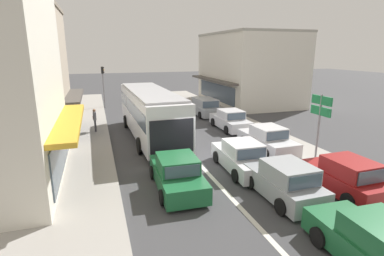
{
  "coord_description": "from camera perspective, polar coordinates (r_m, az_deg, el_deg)",
  "views": [
    {
      "loc": [
        -4.82,
        -13.63,
        5.7
      ],
      "look_at": [
        0.52,
        3.02,
        1.2
      ],
      "focal_mm": 28.0,
      "sensor_mm": 36.0,
      "label": 1
    }
  ],
  "objects": [
    {
      "name": "sedan_behind_bus_near",
      "position": [
        12.81,
        -2.87,
        -8.74
      ],
      "size": [
        2.01,
        4.26,
        1.47
      ],
      "color": "#1E6638",
      "rests_on": "ground"
    },
    {
      "name": "building_right_far",
      "position": [
        34.46,
        10.68,
        11.06
      ],
      "size": [
        8.73,
        11.82,
        7.65
      ],
      "color": "silver",
      "rests_on": "ground"
    },
    {
      "name": "kerb_right",
      "position": [
        23.21,
        11.18,
        0.09
      ],
      "size": [
        2.8,
        44.0,
        0.12
      ],
      "primitive_type": "cube",
      "color": "#A39E96",
      "rests_on": "ground"
    },
    {
      "name": "city_bus",
      "position": [
        20.02,
        -7.95,
        3.3
      ],
      "size": [
        2.92,
        10.91,
        3.23
      ],
      "color": "silver",
      "rests_on": "ground"
    },
    {
      "name": "hatchback_queue_far_back",
      "position": [
        12.5,
        17.19,
        -9.78
      ],
      "size": [
        1.85,
        3.72,
        1.54
      ],
      "color": "#9EA3A8",
      "rests_on": "ground"
    },
    {
      "name": "traffic_light_downstreet",
      "position": [
        31.96,
        -16.58,
        8.74
      ],
      "size": [
        0.33,
        0.24,
        4.2
      ],
      "color": "gray",
      "rests_on": "ground"
    },
    {
      "name": "ground_plane",
      "position": [
        15.54,
        1.6,
        -7.09
      ],
      "size": [
        140.0,
        140.0,
        0.0
      ],
      "primitive_type": "plane",
      "color": "#3F3F42"
    },
    {
      "name": "sedan_adjacent_lane_trail",
      "position": [
        9.82,
        32.19,
        -18.88
      ],
      "size": [
        2.02,
        4.26,
        1.47
      ],
      "color": "#1E6638",
      "rests_on": "ground"
    },
    {
      "name": "parked_hatchback_kerb_front",
      "position": [
        13.83,
        27.14,
        -8.39
      ],
      "size": [
        1.86,
        3.73,
        1.54
      ],
      "color": "maroon",
      "rests_on": "ground"
    },
    {
      "name": "directional_road_sign",
      "position": [
        16.57,
        23.27,
        2.84
      ],
      "size": [
        0.1,
        1.4,
        3.6
      ],
      "color": "gray",
      "rests_on": "ground"
    },
    {
      "name": "parked_wagon_kerb_rear",
      "position": [
        27.39,
        2.34,
        4.0
      ],
      "size": [
        2.04,
        4.55,
        1.58
      ],
      "color": "#9EA3A8",
      "rests_on": "ground"
    },
    {
      "name": "pedestrian_with_handbag_near",
      "position": [
        22.29,
        -18.04,
        1.72
      ],
      "size": [
        0.26,
        0.65,
        1.63
      ],
      "color": "#333338",
      "rests_on": "sidewalk_left"
    },
    {
      "name": "parked_sedan_kerb_second",
      "position": [
        18.12,
        14.15,
        -2.16
      ],
      "size": [
        1.97,
        4.24,
        1.47
      ],
      "color": "silver",
      "rests_on": "ground"
    },
    {
      "name": "sidewalk_left",
      "position": [
        20.52,
        -22.61,
        -2.63
      ],
      "size": [
        5.2,
        44.0,
        0.14
      ],
      "primitive_type": "cube",
      "color": "#A39E96",
      "rests_on": "ground"
    },
    {
      "name": "parked_sedan_kerb_third",
      "position": [
        22.61,
        7.32,
        1.44
      ],
      "size": [
        1.92,
        4.21,
        1.47
      ],
      "color": "silver",
      "rests_on": "ground"
    },
    {
      "name": "shopfront_mid_block",
      "position": [
        22.67,
        -31.82,
        8.72
      ],
      "size": [
        7.91,
        7.49,
        8.58
      ],
      "color": "#B2A38E",
      "rests_on": "ground"
    },
    {
      "name": "sedan_adjacent_lane_lead",
      "position": [
        14.89,
        9.52,
        -5.54
      ],
      "size": [
        2.03,
        4.27,
        1.47
      ],
      "color": "silver",
      "rests_on": "ground"
    },
    {
      "name": "lane_centre_line",
      "position": [
        19.14,
        -2.37,
        -2.89
      ],
      "size": [
        0.2,
        28.0,
        0.01
      ],
      "primitive_type": "cube",
      "color": "silver",
      "rests_on": "ground"
    }
  ]
}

